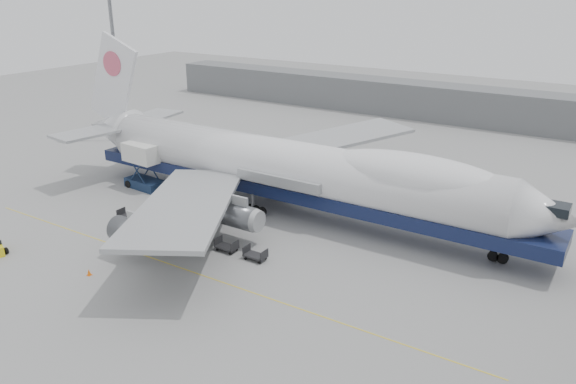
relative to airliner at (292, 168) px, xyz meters
The scene contains 13 objects.
ground 13.27m from the airliner, 93.08° to the right, with size 260.00×260.00×0.00m, color gray.
apron_line 18.87m from the airliner, 92.05° to the right, with size 60.00×0.15×0.01m, color gold.
hangar 59.01m from the airliner, 100.40° to the left, with size 110.00×8.00×7.00m, color slate.
floodlight_mast 45.14m from the airliner, 164.28° to the left, with size 2.40×2.40×25.43m.
airliner is the anchor object (origin of this frame).
catering_truck 21.70m from the airliner, behind, with size 5.78×4.21×6.23m.
traffic_cone 25.60m from the airliner, 108.36° to the right, with size 0.43×0.43×0.63m.
dolly_0 20.06m from the airliner, 139.40° to the right, with size 2.30×1.35×1.30m.
dolly_1 17.54m from the airliner, 131.21° to the right, with size 2.30×1.35×1.30m.
dolly_2 15.49m from the airliner, 120.31° to the right, with size 2.30×1.35×1.30m.
dolly_3 14.11m from the airliner, 106.36° to the right, with size 2.30×1.35×1.30m.
dolly_4 13.61m from the airliner, 90.15° to the right, with size 2.30×1.35×1.30m.
dolly_5 14.09m from the airliner, 73.91° to the right, with size 2.30×1.35×1.30m.
Camera 1 is at (34.25, -41.50, 26.22)m, focal length 35.00 mm.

